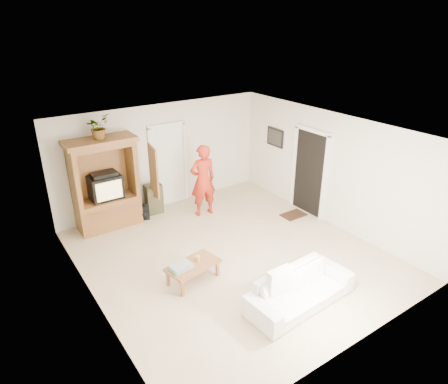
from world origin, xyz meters
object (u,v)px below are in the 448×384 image
Objects in this scene: sofa at (300,290)px; coffee_table at (193,266)px; armoire at (107,189)px; man at (203,180)px.

coffee_table is (-1.16, 1.58, 0.03)m from sofa.
sofa is at bearing -69.76° from armoire.
armoire is 1.07× the size of sofa.
coffee_table is at bearing 123.00° from sofa.
armoire is 3.05m from coffee_table.
man is at bearing 44.18° from coffee_table.
man is at bearing -19.13° from armoire.
coffee_table is (0.51, -2.95, -0.59)m from armoire.
armoire reaches higher than coffee_table.
sofa is 1.88× the size of coffee_table.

